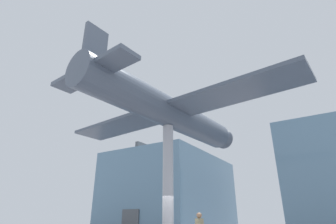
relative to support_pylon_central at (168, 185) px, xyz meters
name	(u,v)px	position (x,y,z in m)	size (l,w,h in m)	color
glass_pavilion_left	(172,195)	(-8.63, 14.49, 0.93)	(9.80, 13.64, 8.47)	#60849E
support_pylon_central	(168,185)	(0.00, 0.00, 0.00)	(0.53, 0.53, 6.03)	#B7B7BC
suspended_airplane	(169,112)	(0.01, 0.13, 3.84)	(14.20, 12.62, 3.13)	#4C5666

